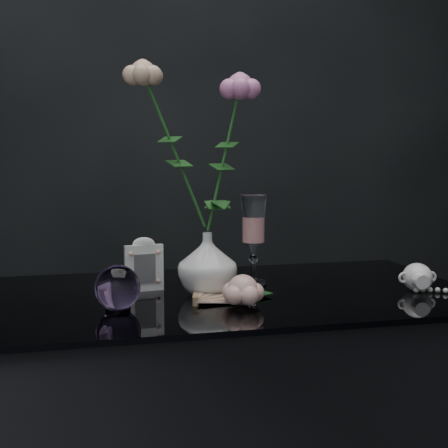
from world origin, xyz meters
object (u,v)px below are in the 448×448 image
object	(u,v)px
loose_rose	(243,290)
pearl_jar	(418,276)
wine_glass	(253,240)
picture_frame	(144,264)
paperweight	(118,287)
vase	(207,263)

from	to	relation	value
loose_rose	pearl_jar	xyz separation A→B (m)	(0.41, 0.05, 0.00)
wine_glass	loose_rose	world-z (taller)	wine_glass
wine_glass	picture_frame	size ratio (longest dim) A/B	1.73
paperweight	pearl_jar	distance (m)	0.66
loose_rose	picture_frame	bearing A→B (deg)	136.17
paperweight	loose_rose	size ratio (longest dim) A/B	0.48
paperweight	pearl_jar	world-z (taller)	paperweight
picture_frame	pearl_jar	distance (m)	0.61
paperweight	vase	bearing A→B (deg)	25.21
picture_frame	paperweight	distance (m)	0.17
picture_frame	paperweight	xyz separation A→B (m)	(-0.07, -0.15, -0.02)
vase	wine_glass	size ratio (longest dim) A/B	0.65
picture_frame	loose_rose	distance (m)	0.25
wine_glass	pearl_jar	size ratio (longest dim) A/B	0.92
paperweight	pearl_jar	size ratio (longest dim) A/B	0.39
picture_frame	pearl_jar	bearing A→B (deg)	-20.29
paperweight	loose_rose	xyz separation A→B (m)	(0.24, -0.03, -0.01)
paperweight	loose_rose	bearing A→B (deg)	-6.09
picture_frame	loose_rose	size ratio (longest dim) A/B	0.64
wine_glass	paperweight	size ratio (longest dim) A/B	2.33
vase	wine_glass	distance (m)	0.15
loose_rose	vase	bearing A→B (deg)	113.22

